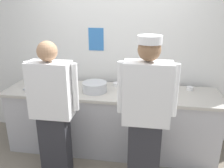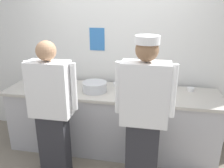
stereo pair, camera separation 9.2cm
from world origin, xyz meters
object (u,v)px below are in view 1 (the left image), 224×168
(chef_near_left, at_px, (53,110))
(sheet_tray, at_px, (44,87))
(plate_stack_front, at_px, (132,88))
(mixing_bowl_steel, at_px, (95,87))
(squeeze_bottle_primary, at_px, (144,82))
(ramekin_yellow_sauce, at_px, (190,88))
(ramekin_red_sauce, at_px, (116,84))
(ramekin_orange_sauce, at_px, (166,88))
(chef_center, at_px, (146,113))

(chef_near_left, relative_size, sheet_tray, 4.01)
(plate_stack_front, distance_m, mixing_bowl_steel, 0.51)
(squeeze_bottle_primary, xyz_separation_m, ramekin_yellow_sauce, (0.63, 0.02, -0.07))
(chef_near_left, distance_m, sheet_tray, 0.73)
(squeeze_bottle_primary, distance_m, ramekin_red_sauce, 0.41)
(plate_stack_front, relative_size, sheet_tray, 0.54)
(plate_stack_front, bearing_deg, chef_near_left, -140.41)
(chef_near_left, relative_size, squeeze_bottle_primary, 8.57)
(plate_stack_front, xyz_separation_m, ramekin_yellow_sauce, (0.80, 0.16, -0.02))
(ramekin_orange_sauce, bearing_deg, squeeze_bottle_primary, 178.86)
(plate_stack_front, bearing_deg, ramekin_yellow_sauce, 11.48)
(chef_center, bearing_deg, sheet_tray, 155.53)
(plate_stack_front, bearing_deg, mixing_bowl_steel, -168.86)
(squeeze_bottle_primary, bearing_deg, ramekin_orange_sauce, -1.14)
(sheet_tray, bearing_deg, chef_near_left, -57.84)
(squeeze_bottle_primary, bearing_deg, chef_center, -87.09)
(chef_center, height_order, ramekin_red_sauce, chef_center)
(ramekin_red_sauce, height_order, ramekin_yellow_sauce, ramekin_red_sauce)
(chef_center, distance_m, plate_stack_front, 0.78)
(sheet_tray, distance_m, ramekin_orange_sauce, 1.72)
(ramekin_yellow_sauce, bearing_deg, chef_center, -122.66)
(chef_center, height_order, plate_stack_front, chef_center)
(plate_stack_front, relative_size, mixing_bowl_steel, 0.69)
(sheet_tray, bearing_deg, mixing_bowl_steel, -0.42)
(ramekin_red_sauce, bearing_deg, sheet_tray, -165.59)
(sheet_tray, relative_size, squeeze_bottle_primary, 2.14)
(ramekin_yellow_sauce, bearing_deg, sheet_tray, -172.89)
(squeeze_bottle_primary, relative_size, ramekin_orange_sauce, 2.14)
(plate_stack_front, relative_size, ramekin_orange_sauce, 2.48)
(ramekin_orange_sauce, height_order, ramekin_yellow_sauce, ramekin_yellow_sauce)
(plate_stack_front, relative_size, squeeze_bottle_primary, 1.16)
(chef_near_left, relative_size, mixing_bowl_steel, 5.07)
(mixing_bowl_steel, height_order, sheet_tray, mixing_bowl_steel)
(ramekin_orange_sauce, relative_size, ramekin_red_sauce, 0.95)
(mixing_bowl_steel, relative_size, ramekin_orange_sauce, 3.62)
(mixing_bowl_steel, relative_size, squeeze_bottle_primary, 1.69)
(sheet_tray, relative_size, ramekin_yellow_sauce, 4.51)
(ramekin_orange_sauce, bearing_deg, chef_center, -106.06)
(squeeze_bottle_primary, xyz_separation_m, ramekin_orange_sauce, (0.30, -0.01, -0.07))
(mixing_bowl_steel, height_order, squeeze_bottle_primary, squeeze_bottle_primary)
(squeeze_bottle_primary, relative_size, ramekin_yellow_sauce, 2.11)
(chef_near_left, xyz_separation_m, mixing_bowl_steel, (0.36, 0.61, 0.08))
(squeeze_bottle_primary, bearing_deg, mixing_bowl_steel, -159.82)
(plate_stack_front, height_order, ramekin_orange_sauce, plate_stack_front)
(plate_stack_front, xyz_separation_m, mixing_bowl_steel, (-0.50, -0.10, 0.02))
(chef_near_left, distance_m, mixing_bowl_steel, 0.71)
(chef_center, xyz_separation_m, ramekin_red_sauce, (-0.45, 0.92, -0.02))
(mixing_bowl_steel, distance_m, ramekin_orange_sauce, 0.99)
(sheet_tray, relative_size, ramekin_red_sauce, 4.36)
(chef_center, xyz_separation_m, ramekin_orange_sauce, (0.26, 0.89, -0.02))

